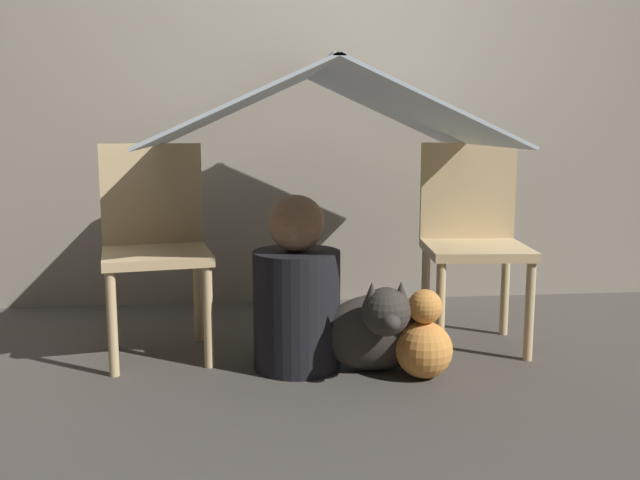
{
  "coord_description": "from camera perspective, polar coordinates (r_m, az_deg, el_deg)",
  "views": [
    {
      "loc": [
        -0.29,
        -2.58,
        0.9
      ],
      "look_at": [
        0.0,
        0.16,
        0.46
      ],
      "focal_mm": 40.0,
      "sensor_mm": 36.0,
      "label": 1
    }
  ],
  "objects": [
    {
      "name": "ground_plane",
      "position": [
        2.75,
        0.34,
        -9.93
      ],
      "size": [
        8.8,
        8.8,
        0.0
      ],
      "primitive_type": "plane",
      "color": "#47423D"
    },
    {
      "name": "wall_back",
      "position": [
        3.64,
        -1.47,
        14.71
      ],
      "size": [
        7.0,
        0.05,
        2.5
      ],
      "color": "gray",
      "rests_on": "ground_plane"
    },
    {
      "name": "chair_left",
      "position": [
        2.87,
        -13.08,
        0.03
      ],
      "size": [
        0.46,
        0.46,
        0.83
      ],
      "rotation": [
        0.0,
        0.0,
        0.17
      ],
      "color": "#D1B27F",
      "rests_on": "ground_plane"
    },
    {
      "name": "chair_right",
      "position": [
        2.99,
        12.12,
        0.44
      ],
      "size": [
        0.43,
        0.43,
        0.83
      ],
      "rotation": [
        0.0,
        0.0,
        -0.09
      ],
      "color": "#D1B27F",
      "rests_on": "ground_plane"
    },
    {
      "name": "sheet_canopy",
      "position": [
        2.75,
        0.0,
        10.72
      ],
      "size": [
        1.27,
        1.14,
        0.3
      ],
      "color": "silver"
    },
    {
      "name": "person_front",
      "position": [
        2.65,
        -1.88,
        -4.49
      ],
      "size": [
        0.32,
        0.32,
        0.65
      ],
      "color": "black",
      "rests_on": "ground_plane"
    },
    {
      "name": "dog",
      "position": [
        2.62,
        4.76,
        -7.03
      ],
      "size": [
        0.42,
        0.37,
        0.37
      ],
      "color": "#332D28",
      "rests_on": "ground_plane"
    },
    {
      "name": "floor_cushion",
      "position": [
        3.01,
        2.3,
        -7.23
      ],
      "size": [
        0.43,
        0.34,
        0.1
      ],
      "color": "#4C7FB2",
      "rests_on": "ground_plane"
    },
    {
      "name": "plush_toy",
      "position": [
        2.61,
        8.33,
        -8.08
      ],
      "size": [
        0.21,
        0.21,
        0.32
      ],
      "color": "#D88C3F",
      "rests_on": "ground_plane"
    }
  ]
}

